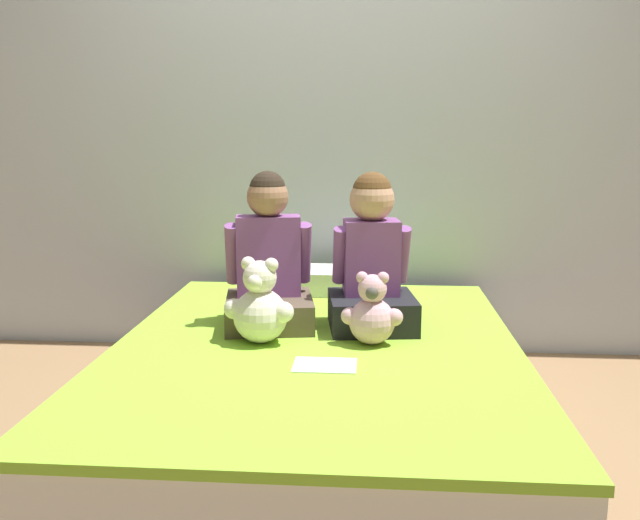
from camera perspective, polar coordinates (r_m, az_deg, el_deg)
ground_plane at (r=2.65m, az=-0.26°, el=-14.77°), size 14.00×14.00×0.00m
wall_behind_bed at (r=3.52m, az=1.25°, el=12.47°), size 8.00×0.06×2.50m
bed at (r=2.58m, az=-0.27°, el=-10.99°), size 1.49×1.97×0.38m
child_on_left at (r=2.70m, az=-4.35°, el=-0.41°), size 0.39×0.40×0.61m
child_on_right at (r=2.67m, az=4.37°, el=-0.26°), size 0.37×0.36×0.61m
teddy_bear_held_by_left_child at (r=2.49m, az=-5.07°, el=-3.97°), size 0.26×0.20×0.32m
teddy_bear_held_by_right_child at (r=2.48m, az=4.40°, el=-4.53°), size 0.23×0.17×0.27m
pillow_at_headboard at (r=3.29m, az=0.89°, el=-1.71°), size 0.57×0.28×0.11m
sign_card at (r=2.27m, az=0.41°, el=-8.84°), size 0.21×0.15×0.00m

